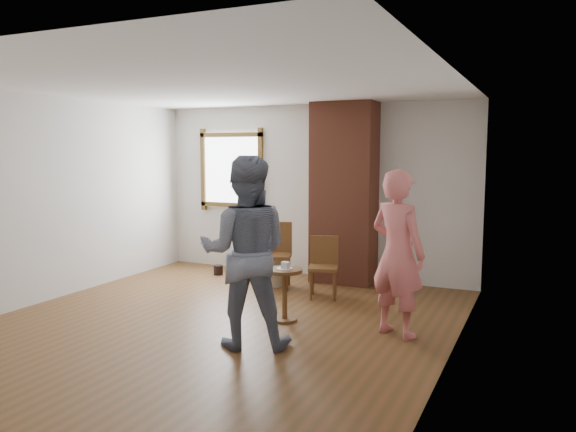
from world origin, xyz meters
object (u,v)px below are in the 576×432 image
(stoneware_crock, at_px, (272,269))
(person_pink, at_px, (397,253))
(dining_chair_right, at_px, (324,263))
(side_table, at_px, (285,286))
(dining_chair_left, at_px, (276,251))
(man, at_px, (245,252))

(stoneware_crock, bearing_deg, person_pink, -33.01)
(stoneware_crock, relative_size, dining_chair_right, 0.59)
(dining_chair_right, bearing_deg, person_pink, -59.60)
(side_table, bearing_deg, stoneware_crock, 121.54)
(stoneware_crock, height_order, dining_chair_right, dining_chair_right)
(dining_chair_right, bearing_deg, side_table, -107.99)
(dining_chair_right, relative_size, person_pink, 0.46)
(dining_chair_right, distance_m, side_table, 1.18)
(stoneware_crock, bearing_deg, dining_chair_left, -24.25)
(dining_chair_right, xyz_separation_m, person_pink, (1.25, -1.13, 0.42))
(dining_chair_left, height_order, man, man)
(side_table, xyz_separation_m, man, (-0.01, -0.88, 0.53))
(dining_chair_left, bearing_deg, person_pink, -52.55)
(dining_chair_left, bearing_deg, side_table, -79.71)
(side_table, bearing_deg, dining_chair_left, 119.47)
(dining_chair_left, relative_size, side_table, 1.52)
(side_table, relative_size, person_pink, 0.35)
(dining_chair_left, bearing_deg, dining_chair_right, -34.40)
(stoneware_crock, relative_size, man, 0.25)
(side_table, bearing_deg, man, -90.43)
(dining_chair_left, relative_size, man, 0.49)
(stoneware_crock, relative_size, dining_chair_left, 0.52)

